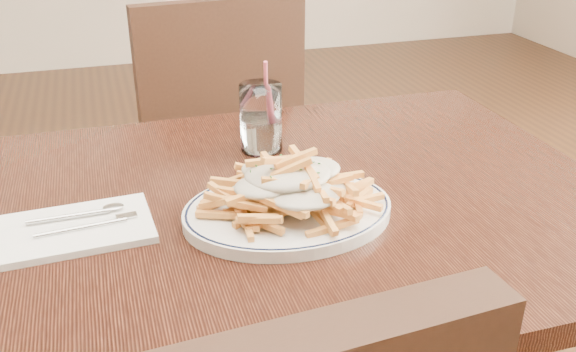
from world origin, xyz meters
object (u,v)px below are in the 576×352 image
object	(u,v)px
chair_far	(214,140)
water_glass	(261,122)
table	(252,243)
loaded_fries	(288,182)
fries_plate	(288,211)

from	to	relation	value
chair_far	water_glass	bearing A→B (deg)	-90.95
chair_far	table	bearing A→B (deg)	-95.86
chair_far	loaded_fries	size ratio (longest dim) A/B	3.50
table	loaded_fries	xyz separation A→B (m)	(0.04, -0.07, 0.14)
fries_plate	water_glass	xyz separation A→B (m)	(0.03, 0.26, 0.04)
table	water_glass	distance (m)	0.25
loaded_fries	water_glass	distance (m)	0.26
fries_plate	loaded_fries	xyz separation A→B (m)	(-0.00, 0.00, 0.05)
loaded_fries	water_glass	size ratio (longest dim) A/B	1.57
table	loaded_fries	size ratio (longest dim) A/B	4.46
chair_far	loaded_fries	distance (m)	0.88
water_glass	chair_far	bearing A→B (deg)	89.05
table	chair_far	world-z (taller)	chair_far
fries_plate	loaded_fries	bearing A→B (deg)	116.57
chair_far	water_glass	distance (m)	0.63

